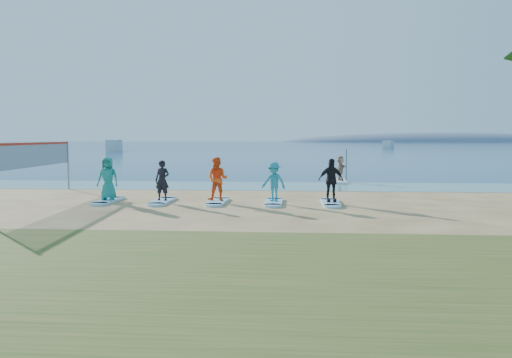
# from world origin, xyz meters

# --- Properties ---
(ground) EXTENTS (600.00, 600.00, 0.00)m
(ground) POSITION_xyz_m (0.00, 0.00, 0.00)
(ground) COLOR tan
(ground) RESTS_ON ground
(shallow_water) EXTENTS (600.00, 600.00, 0.00)m
(shallow_water) POSITION_xyz_m (0.00, 10.50, 0.01)
(shallow_water) COLOR teal
(shallow_water) RESTS_ON ground
(ocean) EXTENTS (600.00, 600.00, 0.00)m
(ocean) POSITION_xyz_m (0.00, 160.00, 0.01)
(ocean) COLOR navy
(ocean) RESTS_ON ground
(island_ridge) EXTENTS (220.00, 56.00, 18.00)m
(island_ridge) POSITION_xyz_m (95.00, 300.00, 0.00)
(island_ridge) COLOR slate
(island_ridge) RESTS_ON ground
(volleyball_net) EXTENTS (0.81, 9.06, 2.50)m
(volleyball_net) POSITION_xyz_m (-9.00, 3.62, 1.90)
(volleyball_net) COLOR gray
(volleyball_net) RESTS_ON ground
(paddleboard) EXTENTS (0.76, 3.01, 0.12)m
(paddleboard) POSITION_xyz_m (5.16, 13.29, 0.06)
(paddleboard) COLOR silver
(paddleboard) RESTS_ON ground
(paddleboarder) EXTENTS (0.79, 1.42, 1.46)m
(paddleboarder) POSITION_xyz_m (5.16, 13.29, 0.85)
(paddleboarder) COLOR tan
(paddleboarder) RESTS_ON paddleboard
(boat_offshore_a) EXTENTS (3.88, 8.32, 2.27)m
(boat_offshore_a) POSITION_xyz_m (-32.83, 79.18, 0.00)
(boat_offshore_a) COLOR silver
(boat_offshore_a) RESTS_ON ground
(boat_offshore_b) EXTENTS (3.97, 6.15, 1.83)m
(boat_offshore_b) POSITION_xyz_m (27.14, 115.09, 0.00)
(boat_offshore_b) COLOR silver
(boat_offshore_b) RESTS_ON ground
(surfboard_0) EXTENTS (0.70, 2.20, 0.09)m
(surfboard_0) POSITION_xyz_m (-5.42, 3.27, 0.04)
(surfboard_0) COLOR #A4DCFF
(surfboard_0) RESTS_ON ground
(student_0) EXTENTS (0.88, 0.58, 1.79)m
(student_0) POSITION_xyz_m (-5.42, 3.27, 0.98)
(student_0) COLOR teal
(student_0) RESTS_ON surfboard_0
(surfboard_1) EXTENTS (0.70, 2.20, 0.09)m
(surfboard_1) POSITION_xyz_m (-3.10, 3.27, 0.04)
(surfboard_1) COLOR #A4DCFF
(surfboard_1) RESTS_ON ground
(student_1) EXTENTS (0.65, 0.47, 1.66)m
(student_1) POSITION_xyz_m (-3.10, 3.27, 0.92)
(student_1) COLOR black
(student_1) RESTS_ON surfboard_1
(surfboard_2) EXTENTS (0.70, 2.20, 0.09)m
(surfboard_2) POSITION_xyz_m (-0.79, 3.27, 0.04)
(surfboard_2) COLOR #A4DCFF
(surfboard_2) RESTS_ON ground
(student_2) EXTENTS (0.97, 0.81, 1.79)m
(student_2) POSITION_xyz_m (-0.79, 3.27, 0.98)
(student_2) COLOR #F8541A
(student_2) RESTS_ON surfboard_2
(surfboard_3) EXTENTS (0.70, 2.20, 0.09)m
(surfboard_3) POSITION_xyz_m (1.52, 3.27, 0.04)
(surfboard_3) COLOR #A4DCFF
(surfboard_3) RESTS_ON ground
(student_3) EXTENTS (1.19, 0.96, 1.60)m
(student_3) POSITION_xyz_m (1.52, 3.27, 0.89)
(student_3) COLOR teal
(student_3) RESTS_ON surfboard_3
(surfboard_4) EXTENTS (0.70, 2.20, 0.09)m
(surfboard_4) POSITION_xyz_m (3.83, 3.27, 0.04)
(surfboard_4) COLOR #A4DCFF
(surfboard_4) RESTS_ON ground
(student_4) EXTENTS (1.09, 0.61, 1.75)m
(student_4) POSITION_xyz_m (3.83, 3.27, 0.97)
(student_4) COLOR black
(student_4) RESTS_ON surfboard_4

